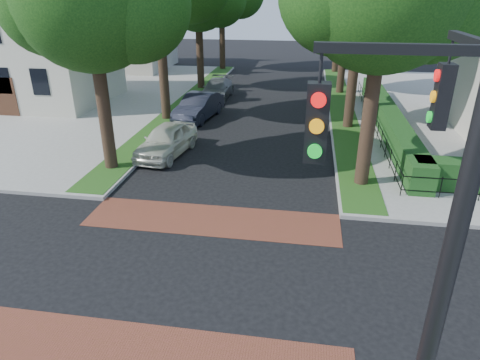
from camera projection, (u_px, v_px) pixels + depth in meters
name	position (u px, v px, depth m)	size (l,w,h in m)	color
ground	(188.00, 274.00, 12.35)	(120.00, 120.00, 0.00)	black
sidewalk_nw	(5.00, 96.00, 32.21)	(30.00, 30.00, 0.15)	gray
crosswalk_far	(212.00, 220.00, 15.23)	(9.00, 2.20, 0.01)	brown
grass_strip_ne	(342.00, 108.00, 28.70)	(1.60, 29.80, 0.02)	#244A15
grass_strip_nw	(186.00, 102.00, 30.25)	(1.60, 29.80, 0.02)	#244A15
hedge_main_road	(388.00, 118.00, 24.44)	(1.00, 18.00, 1.20)	#1A3A14
fence_main_road	(373.00, 120.00, 24.62)	(0.06, 18.00, 0.90)	black
house_left_near	(32.00, 29.00, 28.69)	(10.00, 9.00, 10.14)	beige
house_left_far	(118.00, 16.00, 41.29)	(10.00, 9.00, 10.14)	beige
traffic_signal	(436.00, 221.00, 5.74)	(2.17, 2.00, 8.00)	black
parked_car_front	(167.00, 140.00, 20.87)	(1.80, 4.46, 1.52)	beige
parked_car_middle	(198.00, 107.00, 26.62)	(1.67, 4.78, 1.57)	black
parked_car_rear	(217.00, 89.00, 31.72)	(1.91, 4.70, 1.36)	slate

